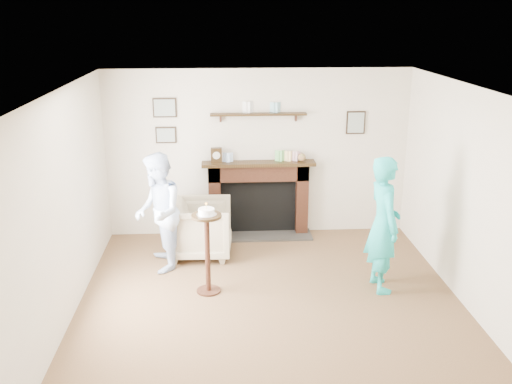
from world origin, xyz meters
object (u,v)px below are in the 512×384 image
woman (379,287)px  pedestal_table (207,238)px  man (161,268)px  armchair (201,254)px

woman → pedestal_table: (-2.11, 0.02, 0.71)m
man → woman: woman is taller
man → woman: bearing=66.9°
man → pedestal_table: bearing=34.1°
man → armchair: bearing=120.3°
armchair → man: bearing=130.8°
armchair → man: 0.67m
woman → pedestal_table: 2.23m
armchair → woman: bearing=-114.9°
man → woman: (2.76, -0.73, 0.00)m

